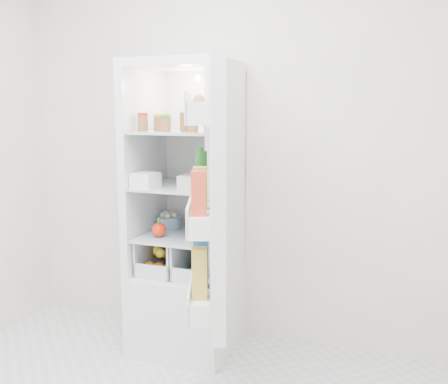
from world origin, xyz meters
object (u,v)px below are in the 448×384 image
at_px(mushroom_bowl, 169,222).
at_px(fridge_door, 213,199).
at_px(red_cabbage, 208,221).
at_px(refrigerator, 189,244).

xyz_separation_m(mushroom_bowl, fridge_door, (0.57, -0.67, 0.31)).
distance_m(red_cabbage, mushroom_bowl, 0.32).
relative_size(mushroom_bowl, fridge_door, 0.12).
height_order(refrigerator, red_cabbage, refrigerator).
bearing_deg(fridge_door, red_cabbage, 3.68).
height_order(refrigerator, fridge_door, refrigerator).
relative_size(refrigerator, fridge_door, 1.38).
xyz_separation_m(red_cabbage, mushroom_bowl, (-0.31, 0.08, -0.05)).
height_order(red_cabbage, fridge_door, fridge_door).
height_order(refrigerator, mushroom_bowl, refrigerator).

